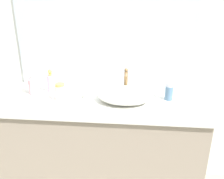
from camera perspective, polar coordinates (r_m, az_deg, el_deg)
name	(u,v)px	position (r m, az deg, el deg)	size (l,w,h in m)	color
bathroom_wall_rear	(102,32)	(1.90, -2.50, 13.89)	(6.00, 0.06, 2.60)	silver
vanity_counter	(101,148)	(1.91, -2.73, -14.22)	(1.50, 0.59, 0.87)	gray
wall_mirror_panel	(104,12)	(1.85, -1.98, 18.33)	(1.40, 0.01, 1.16)	#B2BCC6
sink_basin	(125,95)	(1.64, 3.14, -1.32)	(0.39, 0.32, 0.08)	silver
faucet	(126,79)	(1.79, 3.42, 2.67)	(0.03, 0.13, 0.18)	brown
soap_dispenser	(51,83)	(1.85, -14.72, 1.65)	(0.05, 0.05, 0.18)	#CAACC9
lotion_bottle	(169,92)	(1.70, 13.79, -0.50)	(0.06, 0.06, 0.13)	slate
perfume_bottle	(33,85)	(1.85, -18.80, 1.07)	(0.07, 0.07, 0.17)	#E4A0AA
spray_can	(60,92)	(1.68, -12.51, -0.59)	(0.07, 0.07, 0.12)	white
candle_jar	(86,95)	(1.70, -6.44, -1.37)	(0.05, 0.05, 0.04)	silver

